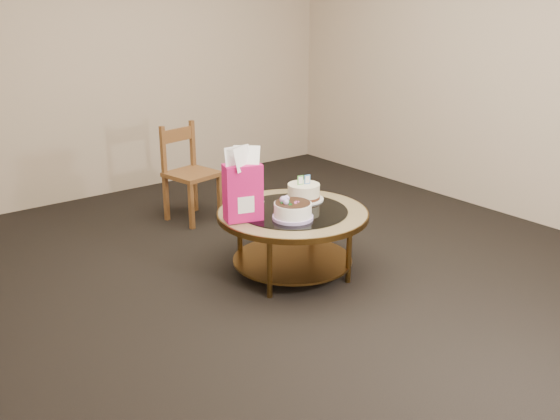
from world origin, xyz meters
TOP-DOWN VIEW (x-y plane):
  - ground at (0.00, 0.00)m, footprint 5.00×5.00m
  - room_walls at (0.00, 0.00)m, footprint 4.52×5.02m
  - coffee_table at (0.00, -0.00)m, footprint 1.02×1.02m
  - decorated_cake at (-0.11, -0.13)m, footprint 0.27×0.27m
  - cream_cake at (0.20, 0.13)m, footprint 0.28×0.28m
  - gift_bag at (-0.36, 0.06)m, footprint 0.26×0.22m
  - pillar_candle at (-0.11, 0.30)m, footprint 0.13×0.13m
  - dining_chair at (0.00, 1.39)m, footprint 0.44×0.44m

SIDE VIEW (x-z plane):
  - ground at x=0.00m, z-range 0.00..0.00m
  - coffee_table at x=0.00m, z-range 0.15..0.61m
  - dining_chair at x=0.00m, z-range 0.01..0.82m
  - pillar_candle at x=-0.11m, z-range 0.44..0.54m
  - decorated_cake at x=-0.11m, z-range 0.43..0.59m
  - cream_cake at x=0.20m, z-range 0.42..0.60m
  - gift_bag at x=-0.36m, z-range 0.46..0.93m
  - room_walls at x=0.00m, z-range 0.24..2.85m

